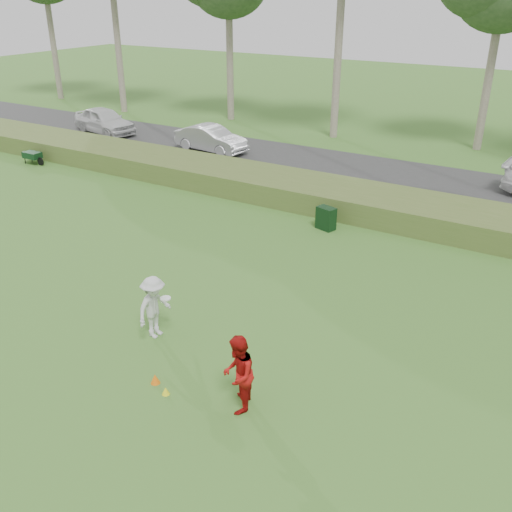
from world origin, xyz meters
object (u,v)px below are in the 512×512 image
Objects in this scene: player_red at (238,374)px; cone_yellow at (166,391)px; cone_orange at (155,379)px; car_left at (104,121)px; utility_cabinet at (326,218)px; player_white at (154,307)px; car_mid at (211,139)px.

cone_yellow is (-1.64, -0.45, -0.80)m from player_red.
car_left is (-18.31, 17.12, 0.71)m from cone_orange.
cone_yellow is 10.60m from utility_cabinet.
cone_orange is at bearing -70.79° from utility_cabinet.
player_white reaches higher than car_mid.
cone_yellow is (0.46, -0.19, -0.02)m from cone_orange.
player_white is 0.38× the size of car_left.
car_left reaches higher than car_mid.
car_mid is (-9.87, 6.66, 0.32)m from utility_cabinet.
utility_cabinet is 0.21× the size of car_mid.
player_red reaches higher than cone_orange.
player_red reaches higher than car_left.
player_red reaches higher than cone_yellow.
cone_orange is 0.06× the size of car_mid.
player_red is 9.33× the size of cone_yellow.
utility_cabinet reaches higher than cone_yellow.
cone_yellow is (1.71, -1.73, -0.75)m from player_white.
car_left reaches higher than cone_orange.
car_mid is at bearing 162.43° from utility_cabinet.
player_red is 20.89m from car_mid.
player_white reaches higher than cone_yellow.
car_left is at bearing 136.92° from cone_orange.
utility_cabinet is at bearing 95.19° from cone_yellow.
player_red is 26.47m from car_left.
cone_orange is at bearing -120.90° from car_left.
utility_cabinet is (-0.50, 10.36, 0.31)m from cone_orange.
car_mid is at bearing -167.06° from player_red.
player_white is at bearing -78.46° from utility_cabinet.
car_mid is (-10.37, 17.02, 0.63)m from cone_orange.
player_red is at bearing 7.16° from cone_orange.
player_red is at bearing -108.84° from player_white.
player_red is 1.88m from cone_yellow.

